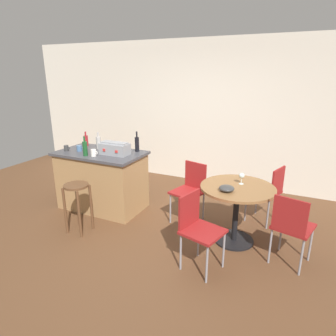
{
  "coord_description": "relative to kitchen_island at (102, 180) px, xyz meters",
  "views": [
    {
      "loc": [
        1.75,
        -3.04,
        2.1
      ],
      "look_at": [
        0.04,
        0.6,
        0.79
      ],
      "focal_mm": 31.56,
      "sensor_mm": 36.0,
      "label": 1
    }
  ],
  "objects": [
    {
      "name": "cup_4",
      "position": [
        -0.02,
        0.16,
        0.5
      ],
      "size": [
        0.11,
        0.07,
        0.09
      ],
      "color": "white",
      "rests_on": "kitchen_island"
    },
    {
      "name": "dining_table",
      "position": [
        2.17,
        -0.12,
        0.11
      ],
      "size": [
        0.92,
        0.92,
        0.76
      ],
      "color": "black",
      "rests_on": "ground_plane"
    },
    {
      "name": "back_wall",
      "position": [
        1.08,
        1.9,
        0.89
      ],
      "size": [
        8.0,
        0.1,
        2.7
      ],
      "primitive_type": "cube",
      "color": "silver",
      "rests_on": "ground_plane"
    },
    {
      "name": "cup_2",
      "position": [
        0.06,
        -0.23,
        0.51
      ],
      "size": [
        0.11,
        0.08,
        0.1
      ],
      "color": "white",
      "rests_on": "kitchen_island"
    },
    {
      "name": "folding_chair_left",
      "position": [
        2.83,
        -0.36,
        0.04
      ],
      "size": [
        0.49,
        0.49,
        0.86
      ],
      "color": "maroon",
      "rests_on": "ground_plane"
    },
    {
      "name": "serving_bowl",
      "position": [
        2.08,
        -0.32,
        0.33
      ],
      "size": [
        0.18,
        0.18,
        0.07
      ],
      "primitive_type": "ellipsoid",
      "color": "#383838",
      "rests_on": "dining_table"
    },
    {
      "name": "wine_glass",
      "position": [
        2.18,
        -0.01,
        0.4
      ],
      "size": [
        0.07,
        0.07,
        0.14
      ],
      "color": "silver",
      "rests_on": "dining_table"
    },
    {
      "name": "toolbox",
      "position": [
        0.29,
        -0.01,
        0.55
      ],
      "size": [
        0.44,
        0.23,
        0.19
      ],
      "color": "gray",
      "rests_on": "kitchen_island"
    },
    {
      "name": "wooden_stool",
      "position": [
        0.18,
        -0.77,
        0.03
      ],
      "size": [
        0.32,
        0.32,
        0.69
      ],
      "color": "brown",
      "rests_on": "ground_plane"
    },
    {
      "name": "bottle_2",
      "position": [
        -0.16,
        0.18,
        0.56
      ],
      "size": [
        0.07,
        0.07,
        0.27
      ],
      "color": "#B7B2AD",
      "rests_on": "kitchen_island"
    },
    {
      "name": "ground_plane",
      "position": [
        1.08,
        -0.5,
        -0.46
      ],
      "size": [
        8.8,
        8.8,
        0.0
      ],
      "primitive_type": "plane",
      "color": "brown"
    },
    {
      "name": "bottle_3",
      "position": [
        -0.07,
        -0.25,
        0.57
      ],
      "size": [
        0.07,
        0.07,
        0.29
      ],
      "color": "#194C23",
      "rests_on": "kitchen_island"
    },
    {
      "name": "folding_chair_right",
      "position": [
        2.47,
        0.58,
        0.04
      ],
      "size": [
        0.5,
        0.5,
        0.86
      ],
      "color": "maroon",
      "rests_on": "ground_plane"
    },
    {
      "name": "folding_chair_far",
      "position": [
        1.91,
        -0.82,
        0.04
      ],
      "size": [
        0.49,
        0.49,
        0.86
      ],
      "color": "maroon",
      "rests_on": "ground_plane"
    },
    {
      "name": "bottle_1",
      "position": [
        0.5,
        0.28,
        0.58
      ],
      "size": [
        0.07,
        0.07,
        0.31
      ],
      "color": "black",
      "rests_on": "kitchen_island"
    },
    {
      "name": "cup_1",
      "position": [
        -0.33,
        -0.08,
        0.5
      ],
      "size": [
        0.12,
        0.08,
        0.09
      ],
      "color": "#4C7099",
      "rests_on": "kitchen_island"
    },
    {
      "name": "kitchen_island",
      "position": [
        0.0,
        0.0,
        0.0
      ],
      "size": [
        1.35,
        0.78,
        0.92
      ],
      "color": "#A37A4C",
      "rests_on": "ground_plane"
    },
    {
      "name": "cup_3",
      "position": [
        -0.53,
        -0.16,
        0.5
      ],
      "size": [
        0.11,
        0.07,
        0.09
      ],
      "color": "#383838",
      "rests_on": "kitchen_island"
    },
    {
      "name": "bottle_0",
      "position": [
        -0.47,
        0.24,
        0.55
      ],
      "size": [
        0.07,
        0.07,
        0.24
      ],
      "color": "maroon",
      "rests_on": "kitchen_island"
    },
    {
      "name": "cup_0",
      "position": [
        0.12,
        0.24,
        0.51
      ],
      "size": [
        0.12,
        0.09,
        0.09
      ],
      "color": "white",
      "rests_on": "kitchen_island"
    },
    {
      "name": "folding_chair_near",
      "position": [
        1.44,
        0.16,
        0.05
      ],
      "size": [
        0.49,
        0.49,
        0.87
      ],
      "color": "maroon",
      "rests_on": "ground_plane"
    }
  ]
}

